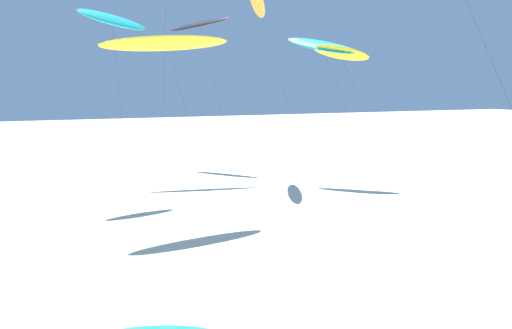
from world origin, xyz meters
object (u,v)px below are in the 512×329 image
at_px(flying_kite_7, 112,20).
at_px(flying_kite_9, 341,53).
at_px(flying_kite_0, 167,43).
at_px(flying_kite_6, 199,24).
at_px(flying_kite_10, 322,46).
at_px(flying_kite_11, 257,2).

distance_m(flying_kite_7, flying_kite_9, 18.58).
relative_size(flying_kite_0, flying_kite_9, 0.96).
xyz_separation_m(flying_kite_6, flying_kite_10, (5.42, -13.54, -2.59)).
height_order(flying_kite_0, flying_kite_7, flying_kite_7).
relative_size(flying_kite_10, flying_kite_11, 0.78).
bearing_deg(flying_kite_11, flying_kite_6, 93.40).
distance_m(flying_kite_6, flying_kite_11, 11.23).
xyz_separation_m(flying_kite_0, flying_kite_11, (11.90, 12.21, 4.26)).
bearing_deg(flying_kite_9, flying_kite_11, 146.66).
relative_size(flying_kite_7, flying_kite_10, 1.09).
bearing_deg(flying_kite_9, flying_kite_10, 124.35).
relative_size(flying_kite_6, flying_kite_9, 1.26).
bearing_deg(flying_kite_6, flying_kite_11, -86.60).
distance_m(flying_kite_7, flying_kite_11, 13.35).
bearing_deg(flying_kite_6, flying_kite_10, -68.17).
bearing_deg(flying_kite_6, flying_kite_0, -115.66).
height_order(flying_kite_7, flying_kite_11, flying_kite_11).
distance_m(flying_kite_0, flying_kite_7, 9.25).
bearing_deg(flying_kite_7, flying_kite_0, -84.50).
xyz_separation_m(flying_kite_7, flying_kite_10, (17.52, 0.87, -1.25)).
bearing_deg(flying_kite_9, flying_kite_7, 178.38).
relative_size(flying_kite_0, flying_kite_11, 0.70).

